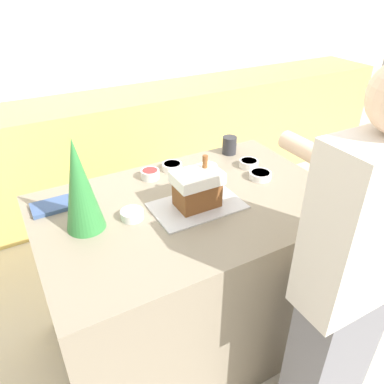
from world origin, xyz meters
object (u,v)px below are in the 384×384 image
object	(u,v)px
candy_bowl_near_tray_right	(132,214)
gingerbread_house	(197,188)
decorative_tree	(79,185)
candy_bowl_near_tray_left	(249,163)
candy_bowl_far_right	(208,169)
candy_bowl_behind_tray	(150,174)
candy_bowl_far_left	(172,166)
candy_bowl_beside_tree	(260,175)
baking_tray	(197,206)
person	(350,283)
cookbook	(57,205)
mug	(229,145)

from	to	relation	value
candy_bowl_near_tray_right	gingerbread_house	bearing A→B (deg)	-10.95
decorative_tree	candy_bowl_near_tray_left	world-z (taller)	decorative_tree
candy_bowl_far_right	candy_bowl_behind_tray	size ratio (longest dim) A/B	1.04
candy_bowl_far_left	candy_bowl_beside_tree	xyz separation A→B (m)	(0.36, -0.31, -0.00)
candy_bowl_behind_tray	candy_bowl_beside_tree	world-z (taller)	candy_bowl_behind_tray
baking_tray	candy_bowl_near_tray_right	xyz separation A→B (m)	(-0.30, 0.06, 0.02)
decorative_tree	candy_bowl_near_tray_left	size ratio (longest dim) A/B	3.94
candy_bowl_near_tray_right	person	size ratio (longest dim) A/B	0.06
candy_bowl_behind_tray	cookbook	size ratio (longest dim) A/B	0.44
candy_bowl_behind_tray	person	xyz separation A→B (m)	(0.36, -1.01, -0.08)
gingerbread_house	cookbook	xyz separation A→B (m)	(-0.57, 0.31, -0.09)
candy_bowl_far_left	candy_bowl_behind_tray	xyz separation A→B (m)	(-0.14, -0.03, 0.00)
candy_bowl_behind_tray	candy_bowl_far_right	bearing A→B (deg)	-21.54
candy_bowl_near_tray_left	baking_tray	bearing A→B (deg)	-155.04
cookbook	mug	distance (m)	1.03
decorative_tree	candy_bowl_behind_tray	world-z (taller)	decorative_tree
decorative_tree	candy_bowl_near_tray_left	distance (m)	0.97
candy_bowl_near_tray_left	mug	bearing A→B (deg)	89.33
candy_bowl_near_tray_left	candy_bowl_far_right	bearing A→B (deg)	172.22
candy_bowl_beside_tree	person	bearing A→B (deg)	-100.95
candy_bowl_near_tray_left	candy_bowl_behind_tray	size ratio (longest dim) A/B	1.06
gingerbread_house	candy_bowl_near_tray_right	world-z (taller)	gingerbread_house
baking_tray	gingerbread_house	size ratio (longest dim) A/B	1.80
candy_bowl_far_right	decorative_tree	bearing A→B (deg)	-167.70
candy_bowl_far_right	gingerbread_house	bearing A→B (deg)	-129.95
baking_tray	cookbook	distance (m)	0.65
baking_tray	decorative_tree	world-z (taller)	decorative_tree
gingerbread_house	candy_bowl_beside_tree	world-z (taller)	gingerbread_house
candy_bowl_far_left	candy_bowl_near_tray_right	size ratio (longest dim) A/B	1.07
candy_bowl_far_right	cookbook	distance (m)	0.78
candy_bowl_near_tray_right	mug	xyz separation A→B (m)	(0.75, 0.35, 0.03)
candy_bowl_far_right	candy_bowl_beside_tree	distance (m)	0.28
baking_tray	mug	size ratio (longest dim) A/B	4.02
candy_bowl_near_tray_left	cookbook	bearing A→B (deg)	174.20
mug	person	size ratio (longest dim) A/B	0.06
mug	candy_bowl_beside_tree	bearing A→B (deg)	-94.87
candy_bowl_behind_tray	mug	bearing A→B (deg)	5.58
candy_bowl_beside_tree	person	size ratio (longest dim) A/B	0.07
candy_bowl_far_left	candy_bowl_near_tray_left	world-z (taller)	candy_bowl_near_tray_left
gingerbread_house	candy_bowl_behind_tray	size ratio (longest dim) A/B	2.36
decorative_tree	candy_bowl_far_left	bearing A→B (deg)	27.91
mug	cookbook	bearing A→B (deg)	-174.72
gingerbread_house	candy_bowl_far_right	bearing A→B (deg)	50.05
candy_bowl_behind_tray	gingerbread_house	bearing A→B (deg)	-77.00
baking_tray	candy_bowl_beside_tree	xyz separation A→B (m)	(0.42, 0.07, 0.02)
gingerbread_house	candy_bowl_behind_tray	world-z (taller)	gingerbread_house
candy_bowl_near_tray_right	cookbook	distance (m)	0.38
baking_tray	mug	bearing A→B (deg)	42.05
candy_bowl_beside_tree	candy_bowl_near_tray_right	bearing A→B (deg)	-178.84
candy_bowl_near_tray_left	candy_bowl_beside_tree	world-z (taller)	candy_bowl_near_tray_left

